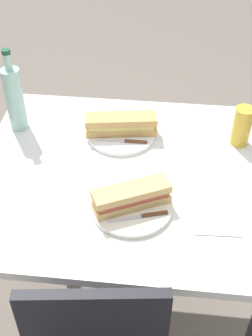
{
  "coord_description": "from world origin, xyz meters",
  "views": [
    {
      "loc": [
        -0.12,
        1.12,
        1.8
      ],
      "look_at": [
        0.0,
        0.0,
        0.8
      ],
      "focal_mm": 49.05,
      "sensor_mm": 36.0,
      "label": 1
    }
  ],
  "objects_px": {
    "knife_far": "(142,216)",
    "water_bottle": "(15,98)",
    "dining_table": "(126,200)",
    "beer_glass": "(242,126)",
    "knife_near": "(125,141)",
    "plate_far": "(131,206)",
    "baguette_sandwich_near": "(121,124)",
    "plate_near": "(121,133)",
    "baguette_sandwich_far": "(131,196)"
  },
  "relations": [
    {
      "from": "dining_table",
      "to": "plate_far",
      "type": "distance_m",
      "value": 0.21
    },
    {
      "from": "knife_near",
      "to": "water_bottle",
      "type": "xyz_separation_m",
      "value": [
        0.4,
        -0.07,
        0.11
      ]
    },
    {
      "from": "dining_table",
      "to": "baguette_sandwich_far",
      "type": "distance_m",
      "value": 0.24
    },
    {
      "from": "plate_near",
      "to": "baguette_sandwich_far",
      "type": "height_order",
      "value": "baguette_sandwich_far"
    },
    {
      "from": "water_bottle",
      "to": "plate_far",
      "type": "bearing_deg",
      "value": 141.06
    },
    {
      "from": "beer_glass",
      "to": "plate_near",
      "type": "bearing_deg",
      "value": 0.37
    },
    {
      "from": "knife_near",
      "to": "water_bottle",
      "type": "distance_m",
      "value": 0.42
    },
    {
      "from": "plate_near",
      "to": "beer_glass",
      "type": "xyz_separation_m",
      "value": [
        -0.42,
        -0.0,
        0.06
      ]
    },
    {
      "from": "plate_far",
      "to": "baguette_sandwich_far",
      "type": "relative_size",
      "value": 1.05
    },
    {
      "from": "dining_table",
      "to": "plate_near",
      "type": "relative_size",
      "value": 3.97
    },
    {
      "from": "plate_near",
      "to": "water_bottle",
      "type": "relative_size",
      "value": 0.8
    },
    {
      "from": "baguette_sandwich_far",
      "to": "beer_glass",
      "type": "relative_size",
      "value": 1.67
    },
    {
      "from": "baguette_sandwich_far",
      "to": "water_bottle",
      "type": "relative_size",
      "value": 0.77
    },
    {
      "from": "baguette_sandwich_far",
      "to": "plate_near",
      "type": "bearing_deg",
      "value": -78.45
    },
    {
      "from": "plate_near",
      "to": "beer_glass",
      "type": "bearing_deg",
      "value": -179.63
    },
    {
      "from": "dining_table",
      "to": "water_bottle",
      "type": "xyz_separation_m",
      "value": [
        0.42,
        -0.21,
        0.26
      ]
    },
    {
      "from": "plate_near",
      "to": "knife_far",
      "type": "bearing_deg",
      "value": 105.03
    },
    {
      "from": "dining_table",
      "to": "knife_far",
      "type": "xyz_separation_m",
      "value": [
        -0.07,
        0.21,
        0.15
      ]
    },
    {
      "from": "dining_table",
      "to": "beer_glass",
      "type": "xyz_separation_m",
      "value": [
        -0.38,
        -0.2,
        0.2
      ]
    },
    {
      "from": "baguette_sandwich_near",
      "to": "knife_near",
      "type": "bearing_deg",
      "value": 109.63
    },
    {
      "from": "knife_near",
      "to": "knife_far",
      "type": "height_order",
      "value": "same"
    },
    {
      "from": "dining_table",
      "to": "baguette_sandwich_near",
      "type": "bearing_deg",
      "value": -78.83
    },
    {
      "from": "plate_far",
      "to": "knife_far",
      "type": "xyz_separation_m",
      "value": [
        -0.04,
        0.05,
        0.01
      ]
    },
    {
      "from": "dining_table",
      "to": "beer_glass",
      "type": "distance_m",
      "value": 0.48
    },
    {
      "from": "dining_table",
      "to": "plate_far",
      "type": "relative_size",
      "value": 3.97
    },
    {
      "from": "water_bottle",
      "to": "knife_near",
      "type": "bearing_deg",
      "value": 170.71
    },
    {
      "from": "knife_far",
      "to": "water_bottle",
      "type": "xyz_separation_m",
      "value": [
        0.49,
        -0.42,
        0.11
      ]
    },
    {
      "from": "dining_table",
      "to": "baguette_sandwich_far",
      "type": "height_order",
      "value": "baguette_sandwich_far"
    },
    {
      "from": "baguette_sandwich_near",
      "to": "beer_glass",
      "type": "bearing_deg",
      "value": -179.63
    },
    {
      "from": "knife_far",
      "to": "water_bottle",
      "type": "distance_m",
      "value": 0.65
    },
    {
      "from": "knife_near",
      "to": "knife_far",
      "type": "bearing_deg",
      "value": 104.26
    },
    {
      "from": "baguette_sandwich_far",
      "to": "knife_near",
      "type": "bearing_deg",
      "value": -80.02
    },
    {
      "from": "beer_glass",
      "to": "knife_far",
      "type": "bearing_deg",
      "value": 52.42
    },
    {
      "from": "knife_near",
      "to": "plate_far",
      "type": "xyz_separation_m",
      "value": [
        -0.05,
        0.3,
        -0.01
      ]
    },
    {
      "from": "plate_far",
      "to": "baguette_sandwich_far",
      "type": "bearing_deg",
      "value": 0.0
    },
    {
      "from": "knife_near",
      "to": "beer_glass",
      "type": "distance_m",
      "value": 0.41
    },
    {
      "from": "baguette_sandwich_far",
      "to": "water_bottle",
      "type": "xyz_separation_m",
      "value": [
        0.46,
        -0.37,
        0.08
      ]
    },
    {
      "from": "knife_near",
      "to": "baguette_sandwich_far",
      "type": "relative_size",
      "value": 0.74
    },
    {
      "from": "water_bottle",
      "to": "baguette_sandwich_near",
      "type": "bearing_deg",
      "value": 178.58
    },
    {
      "from": "knife_near",
      "to": "water_bottle",
      "type": "bearing_deg",
      "value": -9.29
    },
    {
      "from": "baguette_sandwich_near",
      "to": "knife_far",
      "type": "bearing_deg",
      "value": 105.03
    },
    {
      "from": "dining_table",
      "to": "knife_far",
      "type": "distance_m",
      "value": 0.26
    },
    {
      "from": "baguette_sandwich_far",
      "to": "beer_glass",
      "type": "distance_m",
      "value": 0.5
    },
    {
      "from": "knife_near",
      "to": "knife_far",
      "type": "relative_size",
      "value": 1.03
    },
    {
      "from": "knife_near",
      "to": "water_bottle",
      "type": "relative_size",
      "value": 0.57
    },
    {
      "from": "plate_near",
      "to": "baguette_sandwich_far",
      "type": "distance_m",
      "value": 0.37
    },
    {
      "from": "baguette_sandwich_near",
      "to": "beer_glass",
      "type": "xyz_separation_m",
      "value": [
        -0.42,
        -0.0,
        0.02
      ]
    },
    {
      "from": "knife_far",
      "to": "beer_glass",
      "type": "relative_size",
      "value": 1.21
    },
    {
      "from": "dining_table",
      "to": "water_bottle",
      "type": "relative_size",
      "value": 3.19
    },
    {
      "from": "plate_far",
      "to": "beer_glass",
      "type": "xyz_separation_m",
      "value": [
        -0.35,
        -0.36,
        0.06
      ]
    }
  ]
}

